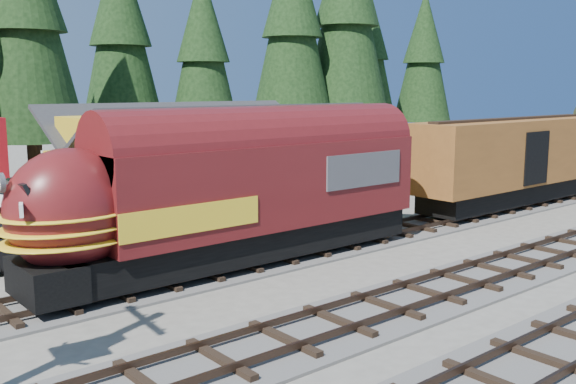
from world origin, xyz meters
TOP-DOWN VIEW (x-y plane):
  - ground at (0.00, 0.00)m, footprint 120.00×120.00m
  - track_siding at (10.00, 4.00)m, footprint 68.00×3.20m
  - depot at (-0.00, 10.50)m, footprint 12.80×7.00m
  - conifer_backdrop at (2.97, 24.63)m, footprint 77.58×23.32m
  - locomotive at (-3.43, 4.00)m, footprint 14.80×2.94m
  - boxcar at (13.38, 4.00)m, footprint 12.95×2.78m
  - pickup_truck_a at (-8.06, 8.62)m, footprint 6.73×4.92m

SIDE VIEW (x-z plane):
  - ground at x=0.00m, z-range 0.00..0.00m
  - track_siding at x=10.00m, z-range -0.11..0.22m
  - pickup_truck_a at x=-8.06m, z-range 0.00..1.70m
  - locomotive at x=-3.43m, z-range 0.37..4.39m
  - boxcar at x=13.38m, z-range 0.44..4.51m
  - depot at x=0.00m, z-range 0.31..5.61m
  - conifer_backdrop at x=2.97m, z-range 1.55..18.92m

